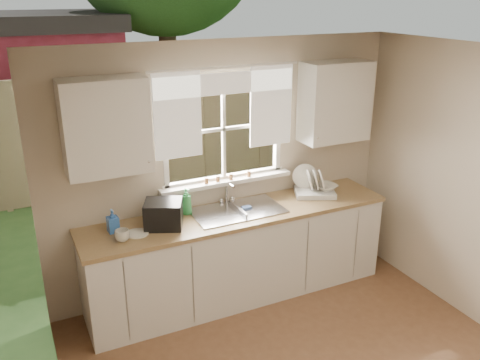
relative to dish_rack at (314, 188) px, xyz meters
name	(u,v)px	position (x,y,z in m)	size (l,w,h in m)	color
room_walls	(355,266)	(-0.90, -1.81, 0.26)	(3.62, 4.02, 2.50)	beige
ceiling	(365,67)	(-0.90, -1.75, 1.52)	(3.60, 4.00, 0.02)	silver
window	(224,146)	(-0.90, 0.26, 0.51)	(1.38, 0.16, 1.06)	white
curtains	(226,101)	(-0.90, 0.20, 0.95)	(1.50, 0.03, 0.81)	white
base_cabinets	(239,256)	(-0.90, -0.07, -0.55)	(3.00, 0.62, 0.87)	silver
countertop	(239,214)	(-0.90, -0.07, -0.09)	(3.04, 0.65, 0.04)	#94764A
upper_cabinet_left	(106,127)	(-2.05, 0.08, 0.87)	(0.70, 0.33, 0.80)	silver
upper_cabinet_right	(335,102)	(0.25, 0.08, 0.87)	(0.70, 0.33, 0.80)	silver
wall_outlet	(301,172)	(-0.02, 0.24, 0.10)	(0.08, 0.01, 0.12)	beige
sill_jars	(226,177)	(-0.91, 0.19, 0.20)	(0.50, 0.04, 0.06)	brown
sink	(237,218)	(-0.90, -0.03, -0.14)	(0.88, 0.52, 0.40)	#B7B7BC
dish_rack	(314,188)	(0.00, 0.00, 0.00)	(0.49, 0.44, 0.30)	silver
bowl	(326,187)	(0.11, -0.05, 0.01)	(0.23, 0.23, 0.06)	silver
soap_bottle_a	(186,201)	(-1.36, 0.12, 0.06)	(0.10, 0.10, 0.26)	green
soap_bottle_b	(113,221)	(-2.07, 0.03, 0.03)	(0.09, 0.10, 0.21)	blue
soap_bottle_c	(177,208)	(-1.45, 0.13, 0.00)	(0.12, 0.12, 0.15)	beige
saucer	(137,233)	(-1.90, -0.10, -0.06)	(0.20, 0.20, 0.01)	silver
cup	(122,236)	(-2.04, -0.17, -0.02)	(0.13, 0.13, 0.10)	beige
black_appliance	(163,214)	(-1.64, -0.05, 0.05)	(0.33, 0.28, 0.24)	black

